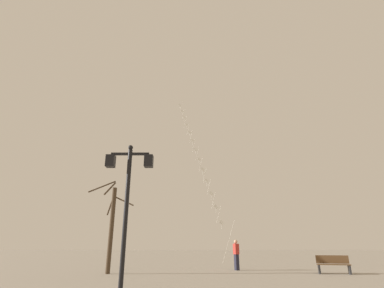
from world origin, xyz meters
TOP-DOWN VIEW (x-y plane):
  - ground_plane at (0.00, 20.00)m, footprint 160.00×160.00m
  - twin_lantern_lamp_post at (-3.35, 6.78)m, footprint 1.55×0.28m
  - kite_train at (-0.74, 23.44)m, footprint 4.49×11.29m
  - kite_flyer at (1.37, 16.16)m, footprint 0.34×0.63m
  - bare_tree at (-5.65, 13.81)m, footprint 2.43×1.52m
  - park_bench at (6.04, 13.77)m, footprint 1.66×0.83m

SIDE VIEW (x-z plane):
  - ground_plane at x=0.00m, z-range 0.00..0.00m
  - park_bench at x=6.04m, z-range 0.01..0.90m
  - kite_flyer at x=1.37m, z-range 0.05..1.76m
  - bare_tree at x=-5.65m, z-range 0.01..4.86m
  - twin_lantern_lamp_post at x=-3.35m, z-range 0.90..5.48m
  - kite_train at x=-0.74m, z-range 0.57..17.90m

